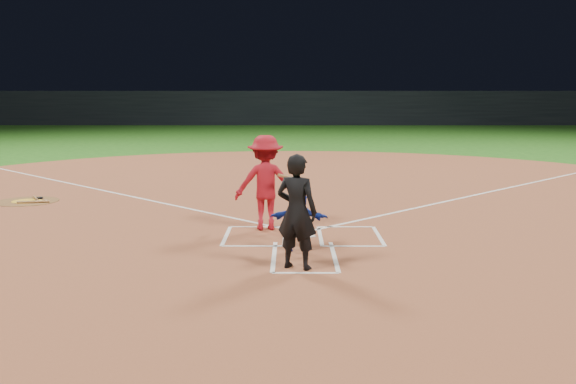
{
  "coord_description": "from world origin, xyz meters",
  "views": [
    {
      "loc": [
        -0.24,
        -13.06,
        2.95
      ],
      "look_at": [
        -0.3,
        -0.4,
        1.0
      ],
      "focal_mm": 40.0,
      "sensor_mm": 36.0,
      "label": 1
    }
  ],
  "objects_px": {
    "umpire": "(297,212)",
    "catcher": "(298,220)",
    "batter_at_plate": "(266,183)",
    "on_deck_circle": "(27,201)",
    "home_plate": "(302,236)"
  },
  "relations": [
    {
      "from": "on_deck_circle",
      "to": "batter_at_plate",
      "type": "bearing_deg",
      "value": -28.15
    },
    {
      "from": "catcher",
      "to": "batter_at_plate",
      "type": "relative_size",
      "value": 0.58
    },
    {
      "from": "catcher",
      "to": "umpire",
      "type": "bearing_deg",
      "value": 94.08
    },
    {
      "from": "on_deck_circle",
      "to": "umpire",
      "type": "relative_size",
      "value": 0.87
    },
    {
      "from": "catcher",
      "to": "umpire",
      "type": "distance_m",
      "value": 1.29
    },
    {
      "from": "catcher",
      "to": "batter_at_plate",
      "type": "height_order",
      "value": "batter_at_plate"
    },
    {
      "from": "catcher",
      "to": "batter_at_plate",
      "type": "distance_m",
      "value": 2.11
    },
    {
      "from": "home_plate",
      "to": "on_deck_circle",
      "type": "relative_size",
      "value": 0.35
    },
    {
      "from": "home_plate",
      "to": "umpire",
      "type": "height_order",
      "value": "umpire"
    },
    {
      "from": "home_plate",
      "to": "on_deck_circle",
      "type": "xyz_separation_m",
      "value": [
        -7.51,
        4.28,
        -0.0
      ]
    },
    {
      "from": "home_plate",
      "to": "on_deck_circle",
      "type": "height_order",
      "value": "home_plate"
    },
    {
      "from": "home_plate",
      "to": "batter_at_plate",
      "type": "xyz_separation_m",
      "value": [
        -0.79,
        0.68,
        1.02
      ]
    },
    {
      "from": "umpire",
      "to": "catcher",
      "type": "bearing_deg",
      "value": -68.37
    },
    {
      "from": "on_deck_circle",
      "to": "batter_at_plate",
      "type": "distance_m",
      "value": 7.69
    },
    {
      "from": "catcher",
      "to": "umpire",
      "type": "relative_size",
      "value": 0.61
    }
  ]
}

